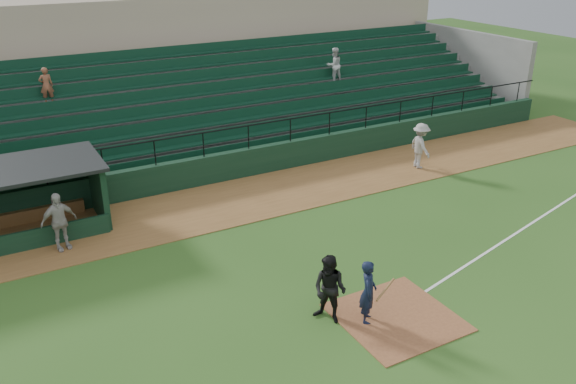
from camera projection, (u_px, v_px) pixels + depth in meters
ground at (374, 299)px, 16.76m from camera, size 90.00×90.00×0.00m
warning_track at (251, 198)px, 23.17m from camera, size 40.00×4.00×0.03m
home_plate_dirt at (396, 317)px, 15.95m from camera, size 3.00×3.00×0.03m
foul_line at (534, 221)px, 21.27m from camera, size 17.49×4.44×0.01m
stadium_structure at (175, 93)px, 29.04m from camera, size 38.00×13.08×6.40m
batter_at_plate at (368, 292)px, 15.48m from camera, size 1.16×0.78×1.80m
umpire at (330, 289)px, 15.48m from camera, size 1.10×1.17×1.92m
runner at (420, 146)px, 25.76m from camera, size 0.92×1.38×1.99m
dugout_player_a at (59, 222)px, 19.00m from camera, size 1.23×0.71×1.97m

